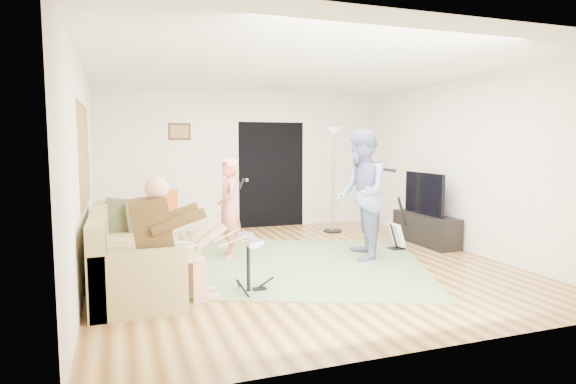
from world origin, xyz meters
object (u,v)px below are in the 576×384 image
object	(u,v)px
singer	(229,208)
torchiere_lamp	(333,161)
sofa	(127,262)
tv_cabinet	(426,229)
guitarist	(361,194)
television	(424,194)
drum_kit	(248,268)
dining_chair	(165,228)
guitar_spare	(397,235)

from	to	relation	value
singer	torchiere_lamp	world-z (taller)	torchiere_lamp
sofa	tv_cabinet	world-z (taller)	sofa
guitarist	singer	bearing A→B (deg)	-91.34
singer	television	bearing A→B (deg)	89.67
sofa	drum_kit	distance (m)	1.46
singer	dining_chair	distance (m)	1.29
tv_cabinet	drum_kit	bearing A→B (deg)	-155.92
guitar_spare	tv_cabinet	bearing A→B (deg)	19.39
singer	torchiere_lamp	xyz separation A→B (m)	(2.31, 1.33, 0.63)
sofa	torchiere_lamp	distance (m)	4.60
dining_chair	tv_cabinet	xyz separation A→B (m)	(4.19, -1.06, -0.08)
singer	sofa	bearing A→B (deg)	-50.83
torchiere_lamp	sofa	bearing A→B (deg)	-147.38
sofa	guitar_spare	size ratio (longest dim) A/B	2.69
sofa	guitar_spare	distance (m)	4.14
television	dining_chair	bearing A→B (deg)	165.68
television	guitar_spare	bearing A→B (deg)	-159.27
drum_kit	dining_chair	bearing A→B (deg)	104.71
guitarist	drum_kit	bearing A→B (deg)	-41.86
sofa	dining_chair	bearing A→B (deg)	72.69
singer	tv_cabinet	distance (m)	3.38
singer	guitarist	distance (m)	1.95
sofa	dining_chair	xyz separation A→B (m)	(0.61, 1.97, 0.03)
singer	television	size ratio (longest dim) A/B	1.45
guitarist	tv_cabinet	bearing A→B (deg)	131.60
sofa	singer	xyz separation A→B (m)	(1.47, 1.09, 0.42)
drum_kit	singer	world-z (taller)	singer
drum_kit	dining_chair	size ratio (longest dim) A/B	0.70
guitarist	guitar_spare	world-z (taller)	guitarist
drum_kit	guitar_spare	distance (m)	3.08
guitar_spare	torchiere_lamp	bearing A→B (deg)	99.94
torchiere_lamp	tv_cabinet	world-z (taller)	torchiere_lamp
dining_chair	television	size ratio (longest dim) A/B	0.93
sofa	dining_chair	world-z (taller)	dining_chair
guitarist	guitar_spare	size ratio (longest dim) A/B	2.25
singer	dining_chair	bearing A→B (deg)	-133.47
sofa	torchiere_lamp	size ratio (longest dim) A/B	1.15
guitarist	television	distance (m)	1.61
guitarist	television	xyz separation A→B (m)	(1.50, 0.57, -0.10)
drum_kit	sofa	bearing A→B (deg)	153.46
torchiere_lamp	dining_chair	size ratio (longest dim) A/B	2.11
guitarist	guitar_spare	distance (m)	1.14
sofa	guitarist	bearing A→B (deg)	5.97
singer	guitarist	world-z (taller)	guitarist
drum_kit	tv_cabinet	distance (m)	3.83
sofa	tv_cabinet	size ratio (longest dim) A/B	1.63
drum_kit	dining_chair	distance (m)	2.71
sofa	television	world-z (taller)	television
torchiere_lamp	television	size ratio (longest dim) A/B	1.97
guitarist	torchiere_lamp	distance (m)	2.18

